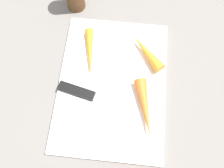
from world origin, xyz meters
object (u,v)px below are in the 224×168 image
knife (82,93)px  carrot_medium (90,53)px  carrot_shortest (147,52)px  cutting_board (112,85)px  carrot_longest (145,108)px

knife → carrot_medium: bearing=100.1°
knife → carrot_shortest: 0.19m
cutting_board → carrot_medium: 0.10m
carrot_medium → knife: bearing=-12.4°
carrot_shortest → carrot_medium: bearing=56.7°
cutting_board → carrot_longest: carrot_longest is taller
carrot_longest → carrot_medium: size_ratio=1.05×
knife → carrot_shortest: size_ratio=1.76×
cutting_board → carrot_longest: bearing=55.4°
cutting_board → knife: 0.08m
cutting_board → carrot_shortest: bearing=138.5°
cutting_board → carrot_shortest: size_ratio=3.17×
carrot_longest → knife: bearing=-112.6°
carrot_longest → carrot_medium: carrot_longest is taller
cutting_board → carrot_shortest: carrot_shortest is taller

